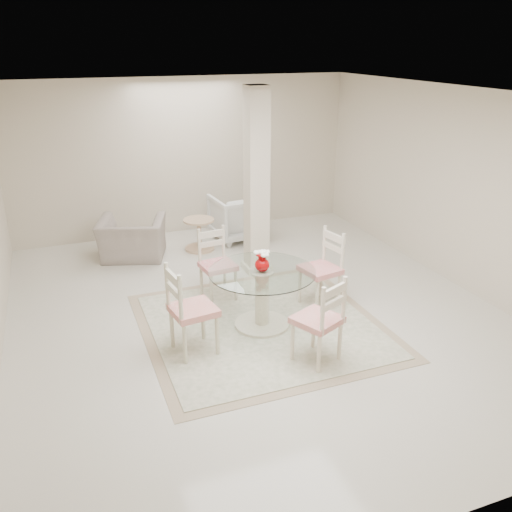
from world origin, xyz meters
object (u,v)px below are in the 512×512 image
object	(u,v)px
dining_table	(262,299)
dining_chair_south	(323,315)
armchair_white	(238,217)
red_vase	(262,261)
dining_chair_north	(216,259)
recliner_taupe	(132,239)
side_table	(199,236)
column	(257,183)
dining_chair_east	(325,263)
dining_chair_west	(186,304)

from	to	relation	value
dining_table	dining_chair_south	distance (m)	1.04
dining_table	armchair_white	world-z (taller)	armchair_white
red_vase	dining_chair_north	world-z (taller)	dining_chair_north
recliner_taupe	side_table	xyz separation A→B (m)	(1.09, -0.02, -0.08)
dining_chair_south	armchair_white	bearing A→B (deg)	-121.42
column	recliner_taupe	xyz separation A→B (m)	(-1.66, 1.17, -1.02)
dining_chair_east	dining_chair_south	bearing A→B (deg)	-40.03
red_vase	dining_chair_south	xyz separation A→B (m)	(0.30, -0.98, -0.28)
dining_table	dining_chair_north	world-z (taller)	dining_chair_north
red_vase	dining_chair_east	bearing A→B (deg)	16.08
dining_chair_north	armchair_white	size ratio (longest dim) A/B	1.24
armchair_white	recliner_taupe	bearing A→B (deg)	3.85
dining_table	dining_chair_west	xyz separation A→B (m)	(-0.99, -0.28, 0.24)
dining_table	dining_chair_east	size ratio (longest dim) A/B	1.14
dining_chair_north	column	bearing A→B (deg)	31.89
column	dining_chair_east	bearing A→B (deg)	-72.79
dining_chair_north	side_table	bearing A→B (deg)	75.23
dining_chair_east	dining_chair_south	xyz separation A→B (m)	(-0.68, -1.26, -0.00)
dining_chair_west	dining_chair_east	bearing A→B (deg)	-82.29
armchair_white	side_table	distance (m)	0.85
red_vase	side_table	distance (m)	2.86
recliner_taupe	dining_chair_east	bearing A→B (deg)	147.42
dining_chair_north	dining_chair_west	size ratio (longest dim) A/B	0.91
column	red_vase	xyz separation A→B (m)	(-0.56, -1.64, -0.49)
red_vase	dining_chair_east	distance (m)	1.06
red_vase	dining_chair_north	xyz separation A→B (m)	(-0.28, 0.98, -0.30)
column	red_vase	size ratio (longest dim) A/B	10.23
dining_chair_south	dining_chair_north	bearing A→B (deg)	-98.50
column	red_vase	bearing A→B (deg)	-108.82
dining_table	recliner_taupe	size ratio (longest dim) A/B	1.27
dining_chair_east	recliner_taupe	world-z (taller)	dining_chair_east
column	dining_chair_north	size ratio (longest dim) A/B	2.55
dining_table	side_table	distance (m)	2.80
armchair_white	side_table	xyz separation A→B (m)	(-0.78, -0.30, -0.15)
dining_chair_south	dining_table	bearing A→B (deg)	-97.87
dining_chair_west	dining_chair_south	world-z (taller)	dining_chair_west
column	dining_chair_south	size ratio (longest dim) A/B	2.44
column	armchair_white	size ratio (longest dim) A/B	3.15
recliner_taupe	armchair_white	size ratio (longest dim) A/B	1.17
dining_chair_east	dining_chair_west	bearing A→B (deg)	-85.60
recliner_taupe	side_table	size ratio (longest dim) A/B	1.89
dining_chair_south	armchair_white	world-z (taller)	dining_chair_south
dining_chair_south	red_vase	bearing A→B (deg)	-97.91
dining_table	dining_chair_west	size ratio (longest dim) A/B	1.09
recliner_taupe	side_table	world-z (taller)	recliner_taupe
dining_chair_north	side_table	world-z (taller)	dining_chair_north
dining_chair_east	dining_chair_south	distance (m)	1.43
recliner_taupe	dining_chair_south	bearing A→B (deg)	128.25
column	dining_chair_east	xyz separation A→B (m)	(0.42, -1.36, -0.76)
dining_chair_east	recliner_taupe	distance (m)	3.29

